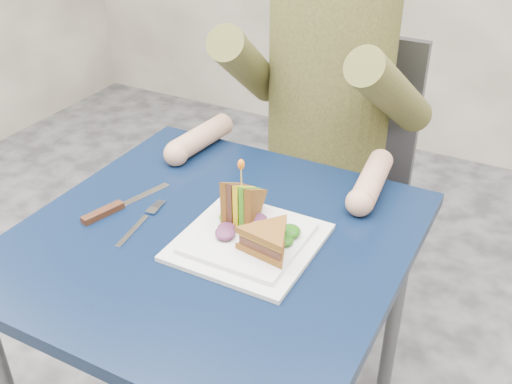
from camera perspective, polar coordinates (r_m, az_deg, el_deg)
The scene contains 12 objects.
table at distance 1.25m, azimuth -4.01°, elevation -7.01°, with size 0.75×0.75×0.73m.
chair at distance 1.84m, azimuth 7.51°, elevation 2.37°, with size 0.42×0.40×0.93m.
diner at distance 1.59m, azimuth 6.94°, elevation 12.42°, with size 0.54×0.59×0.74m.
plate at distance 1.17m, azimuth -0.72°, elevation -4.64°, with size 0.26×0.26×0.02m.
sandwich_flat at distance 1.11m, azimuth 1.15°, elevation -4.59°, with size 0.14×0.14×0.05m.
sandwich_upright at distance 1.19m, azimuth -1.37°, elevation -1.23°, with size 0.09×0.15×0.15m.
fork at distance 1.25m, azimuth -11.02°, elevation -2.96°, with size 0.04×0.18×0.01m.
knife at distance 1.30m, azimuth -13.65°, elevation -1.60°, with size 0.08×0.22×0.02m.
toothpick at distance 1.16m, azimuth -1.41°, elevation 1.42°, with size 0.00×0.00×0.06m, color tan.
toothpick_frill at distance 1.15m, azimuth -1.43°, elevation 2.63°, with size 0.01×0.01×0.02m, color orange.
lettuce_spill at distance 1.16m, azimuth -0.27°, elevation -3.61°, with size 0.15×0.13×0.02m, color #337A14, non-canonical shape.
onion_ring at distance 1.15m, azimuth 0.05°, elevation -3.67°, with size 0.04×0.04×0.01m, color #9E4C7A.
Camera 1 is at (0.54, -0.82, 1.43)m, focal length 42.00 mm.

